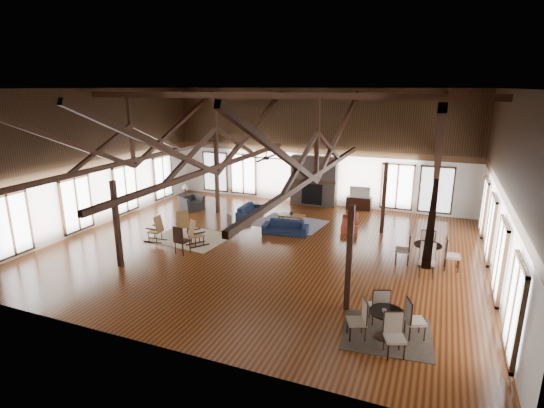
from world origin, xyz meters
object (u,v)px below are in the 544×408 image
at_px(sofa_navy_left, 250,211).
at_px(armchair, 191,203).
at_px(sofa_navy_front, 285,227).
at_px(coffee_table, 291,216).
at_px(sofa_orange, 350,222).
at_px(cafe_table_near, 386,319).
at_px(cafe_table_far, 427,251).
at_px(tv_console, 359,203).

bearing_deg(sofa_navy_left, armchair, 89.97).
xyz_separation_m(sofa_navy_front, sofa_navy_left, (-2.47, 1.76, -0.01)).
distance_m(sofa_navy_front, coffee_table, 1.33).
distance_m(sofa_orange, cafe_table_near, 8.55).
distance_m(coffee_table, cafe_table_far, 6.51).
relative_size(cafe_table_near, cafe_table_far, 0.91).
height_order(sofa_navy_front, cafe_table_far, cafe_table_far).
height_order(sofa_navy_left, armchair, armchair).
xyz_separation_m(coffee_table, armchair, (-5.52, 0.35, -0.04)).
relative_size(sofa_orange, cafe_table_near, 0.94).
distance_m(sofa_navy_front, tv_console, 5.42).
height_order(armchair, cafe_table_near, cafe_table_near).
height_order(armchair, tv_console, armchair).
relative_size(sofa_navy_left, tv_console, 1.51).
bearing_deg(armchair, cafe_table_near, -101.38).
height_order(sofa_navy_front, sofa_navy_left, sofa_navy_front).
height_order(cafe_table_far, tv_console, cafe_table_far).
bearing_deg(armchair, sofa_navy_left, -62.68).
bearing_deg(sofa_navy_left, sofa_navy_front, -127.42).
distance_m(sofa_navy_front, armchair, 5.94).
height_order(sofa_navy_left, tv_console, tv_console).
bearing_deg(tv_console, sofa_navy_front, -113.82).
bearing_deg(tv_console, coffee_table, -123.10).
relative_size(armchair, tv_console, 0.88).
bearing_deg(sofa_navy_front, sofa_orange, 28.82).
relative_size(sofa_navy_front, armchair, 1.77).
bearing_deg(coffee_table, sofa_navy_left, 168.81).
distance_m(sofa_navy_front, sofa_orange, 2.99).
distance_m(sofa_navy_left, tv_console, 5.64).
xyz_separation_m(sofa_navy_left, sofa_orange, (4.87, 0.02, -0.00)).
relative_size(sofa_navy_front, sofa_navy_left, 1.03).
height_order(sofa_navy_front, coffee_table, sofa_navy_front).
distance_m(sofa_navy_left, coffee_table, 2.33).
bearing_deg(coffee_table, armchair, 176.46).
bearing_deg(tv_console, sofa_navy_left, -145.58).
height_order(sofa_navy_front, sofa_orange, sofa_navy_front).
height_order(coffee_table, cafe_table_near, cafe_table_near).
bearing_deg(sofa_orange, sofa_navy_left, -99.56).
relative_size(coffee_table, cafe_table_far, 0.54).
bearing_deg(cafe_table_near, sofa_orange, 107.70).
bearing_deg(armchair, sofa_orange, -63.65).
xyz_separation_m(coffee_table, tv_console, (2.38, 3.65, -0.08)).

